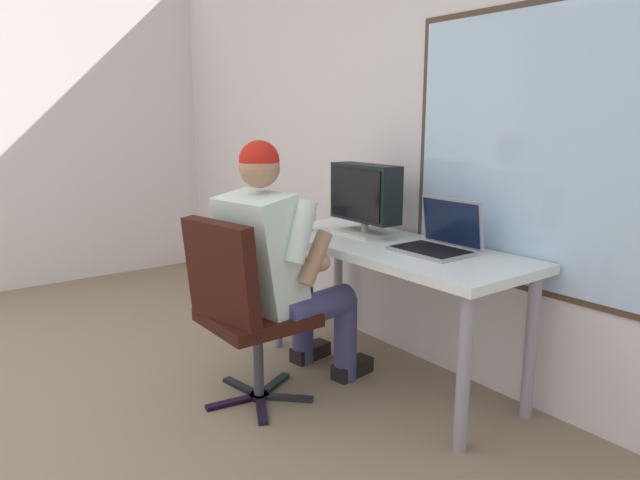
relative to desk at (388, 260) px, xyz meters
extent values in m
cube|color=silver|center=(-0.23, 0.36, 0.66)|extent=(5.59, 0.06, 2.59)
cube|color=#4C3828|center=(0.57, 0.33, 0.57)|extent=(1.34, 0.01, 1.29)
cube|color=silver|center=(0.57, 0.32, 0.57)|extent=(1.28, 0.02, 1.23)
cylinder|color=gray|center=(-0.70, -0.23, -0.30)|extent=(0.06, 0.06, 0.69)
cylinder|color=gray|center=(0.70, -0.23, -0.30)|extent=(0.06, 0.06, 0.69)
cylinder|color=gray|center=(-0.70, 0.23, -0.30)|extent=(0.06, 0.06, 0.69)
cylinder|color=gray|center=(0.70, 0.23, -0.30)|extent=(0.06, 0.06, 0.69)
cube|color=white|center=(0.00, 0.00, 0.07)|extent=(1.53, 0.60, 0.04)
cube|color=black|center=(-0.33, -0.68, -0.63)|extent=(0.27, 0.09, 0.02)
cube|color=black|center=(-0.22, -0.80, -0.63)|extent=(0.09, 0.27, 0.02)
cube|color=black|center=(-0.08, -0.73, -0.63)|extent=(0.26, 0.16, 0.02)
cube|color=black|center=(-0.10, -0.57, -0.63)|extent=(0.22, 0.22, 0.02)
cube|color=black|center=(-0.26, -0.54, -0.63)|extent=(0.16, 0.26, 0.02)
cylinder|color=black|center=(-0.20, -0.66, -0.63)|extent=(0.10, 0.10, 0.02)
cylinder|color=#3F3F44|center=(-0.20, -0.66, -0.43)|extent=(0.05, 0.05, 0.38)
cube|color=black|center=(-0.20, -0.66, -0.22)|extent=(0.46, 0.46, 0.06)
cube|color=black|center=(-0.17, -0.86, 0.04)|extent=(0.45, 0.18, 0.47)
cylinder|color=#3E3C6B|center=(-0.07, -0.40, -0.19)|extent=(0.21, 0.44, 0.15)
cylinder|color=#3E3C6B|center=(-0.11, -0.19, -0.42)|extent=(0.12, 0.12, 0.45)
cube|color=black|center=(-0.12, -0.13, -0.60)|extent=(0.14, 0.25, 0.08)
cylinder|color=#3E3C6B|center=(-0.39, -0.45, -0.19)|extent=(0.21, 0.44, 0.15)
cylinder|color=#3E3C6B|center=(-0.42, -0.24, -0.42)|extent=(0.12, 0.12, 0.45)
cube|color=black|center=(-0.43, -0.18, -0.60)|extent=(0.14, 0.25, 0.08)
cube|color=silver|center=(-0.20, -0.63, 0.09)|extent=(0.42, 0.36, 0.59)
sphere|color=#A67759|center=(-0.20, -0.63, 0.49)|extent=(0.19, 0.19, 0.19)
sphere|color=red|center=(-0.20, -0.63, 0.52)|extent=(0.19, 0.19, 0.19)
cylinder|color=silver|center=(0.01, -0.55, 0.22)|extent=(0.12, 0.19, 0.29)
cylinder|color=#A67759|center=(0.00, -0.46, 0.08)|extent=(0.11, 0.21, 0.26)
sphere|color=#A67759|center=(-0.01, -0.42, 0.05)|extent=(0.09, 0.09, 0.09)
cylinder|color=silver|center=(-0.42, -0.62, 0.22)|extent=(0.12, 0.22, 0.29)
cylinder|color=#A67759|center=(-0.44, -0.48, 0.17)|extent=(0.11, 0.20, 0.26)
sphere|color=#A67759|center=(-0.46, -0.39, 0.23)|extent=(0.09, 0.09, 0.09)
cube|color=beige|center=(-0.25, 0.06, 0.10)|extent=(0.29, 0.24, 0.02)
cylinder|color=beige|center=(-0.25, 0.06, 0.14)|extent=(0.04, 0.04, 0.06)
cube|color=black|center=(-0.25, 0.06, 0.32)|extent=(0.45, 0.15, 0.31)
cube|color=black|center=(-0.25, -0.01, 0.32)|extent=(0.41, 0.02, 0.27)
cube|color=#97909D|center=(0.27, 0.02, 0.10)|extent=(0.36, 0.25, 0.02)
cube|color=black|center=(0.27, 0.02, 0.11)|extent=(0.33, 0.22, 0.00)
cube|color=#97909D|center=(0.27, 0.16, 0.22)|extent=(0.36, 0.05, 0.24)
cube|color=#0F1933|center=(0.27, 0.15, 0.22)|extent=(0.34, 0.04, 0.21)
cylinder|color=silver|center=(-0.51, -0.13, 0.09)|extent=(0.06, 0.06, 0.00)
cylinder|color=silver|center=(-0.51, -0.13, 0.12)|extent=(0.01, 0.01, 0.06)
cylinder|color=silver|center=(-0.51, -0.13, 0.18)|extent=(0.08, 0.08, 0.07)
cylinder|color=#560725|center=(-0.51, -0.13, 0.16)|extent=(0.08, 0.08, 0.02)
camera|label=1|loc=(2.07, -1.99, 0.71)|focal=32.18mm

